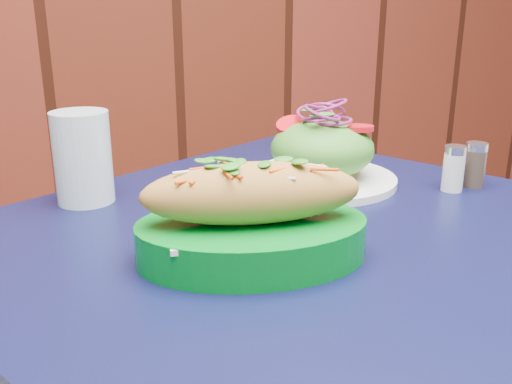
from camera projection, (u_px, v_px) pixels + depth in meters
name	position (u px, v px, depth m)	size (l,w,h in m)	color
cafe_table	(317.00, 296.00, 0.74)	(1.04, 1.04, 0.75)	black
banh_mi_basket	(252.00, 219.00, 0.63)	(0.30, 0.24, 0.12)	#00741A
salad_plate	(322.00, 153.00, 0.91)	(0.24, 0.24, 0.13)	white
water_glass	(83.00, 158.00, 0.81)	(0.08, 0.08, 0.13)	silver
salt_shaker	(454.00, 168.00, 0.87)	(0.03, 0.03, 0.07)	white
pepper_shaker	(475.00, 165.00, 0.89)	(0.03, 0.03, 0.07)	#3F3326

